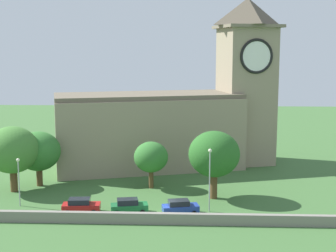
{
  "coord_description": "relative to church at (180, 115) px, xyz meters",
  "views": [
    {
      "loc": [
        3.03,
        -55.96,
        19.68
      ],
      "look_at": [
        0.05,
        10.24,
        9.27
      ],
      "focal_mm": 52.44,
      "sensor_mm": 36.0,
      "label": 1
    }
  ],
  "objects": [
    {
      "name": "tree_riverside_west",
      "position": [
        -22.77,
        -16.47,
        -2.88
      ],
      "size": [
        7.23,
        7.23,
        9.2
      ],
      "color": "brown",
      "rests_on": "ground"
    },
    {
      "name": "tree_churchyard",
      "position": [
        4.93,
        -18.4,
        -2.79
      ],
      "size": [
        6.78,
        6.78,
        9.09
      ],
      "color": "brown",
      "rests_on": "ground"
    },
    {
      "name": "quay_barrier",
      "position": [
        -1.33,
        -28.47,
        -8.13
      ],
      "size": [
        59.63,
        0.7,
        1.29
      ],
      "primitive_type": "cube",
      "color": "gray",
      "rests_on": "ground"
    },
    {
      "name": "church",
      "position": [
        0.0,
        0.0,
        0.0
      ],
      "size": [
        38.54,
        20.3,
        28.19
      ],
      "color": "gray",
      "rests_on": "ground"
    },
    {
      "name": "streetlamp_west_mid",
      "position": [
        4.15,
        -23.87,
        -3.62
      ],
      "size": [
        0.44,
        0.44,
        7.85
      ],
      "color": "#9EA0A5",
      "rests_on": "ground"
    },
    {
      "name": "car_blue",
      "position": [
        0.6,
        -25.06,
        -7.88
      ],
      "size": [
        4.62,
        2.78,
        1.78
      ],
      "color": "#233D9E",
      "rests_on": "ground"
    },
    {
      "name": "ground_plane",
      "position": [
        -1.33,
        -10.78,
        -8.78
      ],
      "size": [
        200.0,
        200.0,
        0.0
      ],
      "primitive_type": "plane",
      "color": "#3D6633"
    },
    {
      "name": "car_red",
      "position": [
        -11.45,
        -25.02,
        -7.87
      ],
      "size": [
        4.7,
        2.53,
        1.78
      ],
      "color": "red",
      "rests_on": "ground"
    },
    {
      "name": "tree_riverside_east",
      "position": [
        -20.1,
        -13.4,
        -3.68
      ],
      "size": [
        6.34,
        6.34,
        7.98
      ],
      "color": "brown",
      "rests_on": "ground"
    },
    {
      "name": "car_green",
      "position": [
        -5.6,
        -24.96,
        -7.86
      ],
      "size": [
        4.7,
        2.73,
        1.81
      ],
      "color": "#1E6B38",
      "rests_on": "ground"
    },
    {
      "name": "streetlamp_west_end",
      "position": [
        -19.77,
        -22.76,
        -4.58
      ],
      "size": [
        0.44,
        0.44,
        6.18
      ],
      "color": "#9EA0A5",
      "rests_on": "ground"
    },
    {
      "name": "tree_by_tower",
      "position": [
        -3.78,
        -13.87,
        -4.28
      ],
      "size": [
        4.87,
        4.87,
        6.73
      ],
      "color": "brown",
      "rests_on": "ground"
    }
  ]
}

